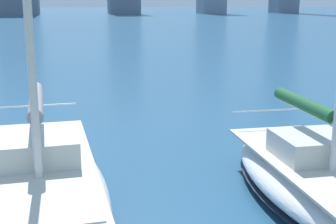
{
  "coord_description": "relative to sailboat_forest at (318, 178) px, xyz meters",
  "views": [
    {
      "loc": [
        1.83,
        3.2,
        4.59
      ],
      "look_at": [
        -0.34,
        -6.49,
        2.2
      ],
      "focal_mm": 50.0,
      "sensor_mm": 36.0,
      "label": 1
    }
  ],
  "objects": [
    {
      "name": "sailboat_forest",
      "position": [
        0.0,
        0.0,
        0.0
      ],
      "size": [
        2.9,
        7.2,
        12.77
      ],
      "color": "white",
      "rests_on": "ground"
    },
    {
      "name": "sailboat_grey",
      "position": [
        6.16,
        -0.63,
        0.03
      ],
      "size": [
        3.16,
        8.51,
        9.27
      ],
      "color": "white",
      "rests_on": "ground"
    }
  ]
}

